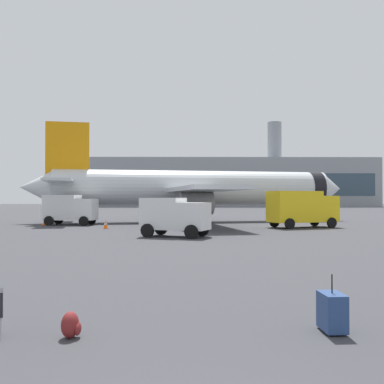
% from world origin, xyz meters
% --- Properties ---
extents(airplane_at_gate, '(35.64, 32.34, 10.50)m').
position_xyz_m(airplane_at_gate, '(0.62, 44.08, 3.66)').
color(airplane_at_gate, silver).
rests_on(airplane_at_gate, ground).
extents(service_truck, '(4.99, 2.93, 2.90)m').
position_xyz_m(service_truck, '(-11.29, 38.47, 1.61)').
color(service_truck, white).
rests_on(service_truck, ground).
extents(fuel_truck, '(6.45, 4.23, 3.20)m').
position_xyz_m(fuel_truck, '(10.07, 34.51, 1.77)').
color(fuel_truck, yellow).
rests_on(fuel_truck, ground).
extents(cargo_van, '(4.83, 3.61, 2.60)m').
position_xyz_m(cargo_van, '(-0.85, 25.42, 1.45)').
color(cargo_van, white).
rests_on(cargo_van, ground).
extents(safety_cone_near, '(0.44, 0.44, 0.63)m').
position_xyz_m(safety_cone_near, '(-13.59, 38.04, 0.31)').
color(safety_cone_near, '#F2590C').
rests_on(safety_cone_near, ground).
extents(safety_cone_mid, '(0.44, 0.44, 0.67)m').
position_xyz_m(safety_cone_mid, '(-6.90, 33.40, 0.33)').
color(safety_cone_mid, '#F2590C').
rests_on(safety_cone_mid, ground).
extents(rolling_suitcase, '(0.43, 0.66, 1.10)m').
position_xyz_m(rolling_suitcase, '(2.78, 4.76, 0.39)').
color(rolling_suitcase, navy).
rests_on(rolling_suitcase, ground).
extents(traveller_backpack, '(0.36, 0.40, 0.48)m').
position_xyz_m(traveller_backpack, '(-2.11, 4.46, 0.23)').
color(traveller_backpack, maroon).
rests_on(traveller_backpack, ground).
extents(terminal_building, '(91.24, 17.22, 27.06)m').
position_xyz_m(terminal_building, '(13.43, 135.41, 7.66)').
color(terminal_building, gray).
rests_on(terminal_building, ground).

